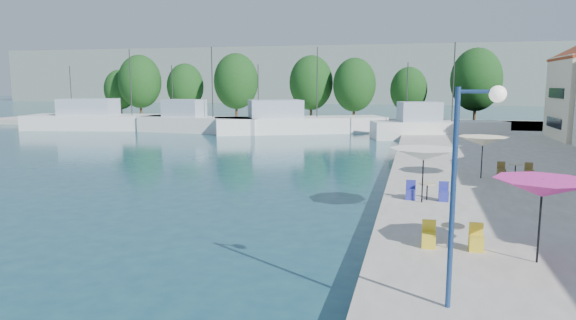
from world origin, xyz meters
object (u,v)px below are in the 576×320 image
(street_lamp, at_px, (470,157))
(umbrella_white, at_px, (424,154))
(trawler_02, at_px, (199,123))
(trawler_03, at_px, (296,123))
(trawler_01, at_px, (111,121))
(umbrella_cream, at_px, (483,141))
(trawler_04, at_px, (435,128))
(umbrella_pink, at_px, (542,188))

(street_lamp, bearing_deg, umbrella_white, 97.11)
(trawler_02, distance_m, street_lamp, 51.15)
(trawler_02, xyz_separation_m, trawler_03, (11.23, 2.21, -0.00))
(trawler_02, bearing_deg, trawler_03, 15.42)
(trawler_01, relative_size, umbrella_cream, 8.39)
(trawler_01, bearing_deg, umbrella_white, -54.02)
(trawler_01, relative_size, trawler_03, 1.11)
(trawler_04, relative_size, street_lamp, 2.79)
(trawler_02, distance_m, trawler_04, 26.67)
(trawler_01, xyz_separation_m, street_lamp, (37.99, -44.83, 3.02))
(trawler_01, bearing_deg, umbrella_pink, -57.00)
(trawler_04, distance_m, umbrella_pink, 39.64)
(trawler_01, relative_size, umbrella_pink, 8.32)
(street_lamp, bearing_deg, umbrella_cream, 85.09)
(trawler_03, bearing_deg, trawler_01, 158.39)
(trawler_03, bearing_deg, umbrella_white, -93.77)
(umbrella_white, height_order, street_lamp, street_lamp)
(trawler_02, height_order, trawler_03, same)
(trawler_04, bearing_deg, umbrella_cream, -103.09)
(trawler_01, relative_size, trawler_04, 1.58)
(trawler_01, height_order, trawler_02, same)
(trawler_03, relative_size, umbrella_pink, 7.47)
(trawler_01, xyz_separation_m, umbrella_cream, (40.34, -27.53, 1.54))
(umbrella_white, bearing_deg, umbrella_cream, 64.62)
(trawler_02, bearing_deg, trawler_04, 2.74)
(trawler_04, height_order, umbrella_white, trawler_04)
(trawler_01, height_order, trawler_04, same)
(trawler_04, bearing_deg, umbrella_pink, -104.30)
(umbrella_cream, relative_size, street_lamp, 0.53)
(trawler_02, bearing_deg, street_lamp, -55.25)
(umbrella_pink, bearing_deg, umbrella_white, 114.28)
(trawler_03, distance_m, umbrella_white, 38.20)
(trawler_01, xyz_separation_m, trawler_04, (38.77, -1.54, 0.00))
(umbrella_white, height_order, umbrella_cream, umbrella_white)
(umbrella_white, distance_m, street_lamp, 10.79)
(trawler_04, distance_m, street_lamp, 43.41)
(trawler_04, xyz_separation_m, umbrella_cream, (1.57, -25.99, 1.54))
(trawler_03, relative_size, trawler_04, 1.42)
(trawler_01, height_order, street_lamp, trawler_01)
(trawler_04, xyz_separation_m, umbrella_pink, (1.55, -39.57, 1.70))
(trawler_01, xyz_separation_m, umbrella_pink, (40.32, -41.11, 1.70))
(umbrella_cream, bearing_deg, trawler_02, 136.57)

